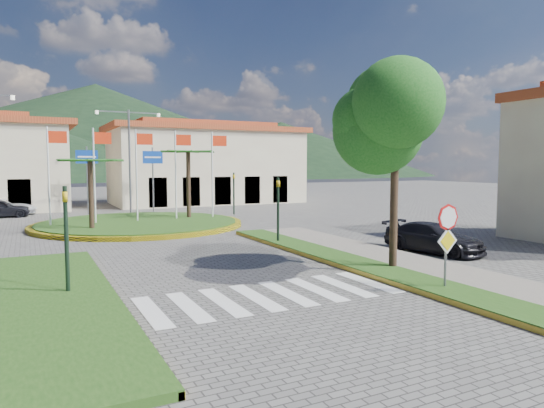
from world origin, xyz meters
name	(u,v)px	position (x,y,z in m)	size (l,w,h in m)	color
ground	(351,340)	(0.00, 0.00, 0.00)	(160.00, 160.00, 0.00)	#585653
sidewalk_right	(470,285)	(6.00, 2.00, 0.07)	(4.00, 28.00, 0.15)	gray
verge_right	(442,289)	(4.80, 2.00, 0.09)	(1.60, 28.00, 0.18)	#1D4413
median_left	(17,304)	(-6.50, 6.00, 0.09)	(5.00, 14.00, 0.18)	#1D4413
crosswalk	(269,296)	(0.00, 4.00, 0.01)	(8.00, 3.00, 0.01)	silver
roundabout_island	(139,223)	(0.00, 22.00, 0.17)	(12.70, 12.70, 6.00)	yellow
stop_sign	(447,233)	(4.90, 1.96, 1.79)	(0.80, 0.11, 2.65)	slate
deciduous_tree	(396,126)	(5.50, 5.00, 5.18)	(3.60, 3.60, 6.80)	black
traffic_light_left	(66,230)	(-5.20, 6.50, 1.94)	(0.15, 0.18, 3.20)	black
traffic_light_right	(278,204)	(4.50, 12.00, 1.94)	(0.15, 0.18, 3.20)	black
traffic_light_far	(234,189)	(8.00, 26.00, 1.94)	(0.18, 0.15, 3.20)	black
direction_sign_west	(87,168)	(-2.00, 30.97, 3.53)	(1.60, 0.14, 5.20)	slate
direction_sign_east	(153,168)	(3.00, 30.97, 3.53)	(1.60, 0.14, 5.20)	slate
street_lamp_centre	(130,156)	(1.00, 30.00, 4.50)	(4.80, 0.16, 8.00)	slate
building_right	(206,164)	(10.00, 38.00, 3.90)	(19.08, 9.54, 8.05)	beige
hill_far_mid	(97,130)	(15.00, 160.00, 15.00)	(180.00, 180.00, 30.00)	black
hill_far_east	(281,149)	(70.00, 135.00, 9.00)	(120.00, 120.00, 18.00)	black
hill_near_back	(8,148)	(-10.00, 130.00, 8.00)	(110.00, 110.00, 16.00)	black
white_van	(4,207)	(-7.71, 33.08, 0.62)	(2.05, 4.45, 1.24)	#BBBBBE
car_dark_b	(206,198)	(9.57, 36.88, 0.55)	(1.17, 3.37, 1.11)	black
car_side_right	(434,238)	(9.50, 7.00, 0.64)	(1.80, 4.42, 1.28)	black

